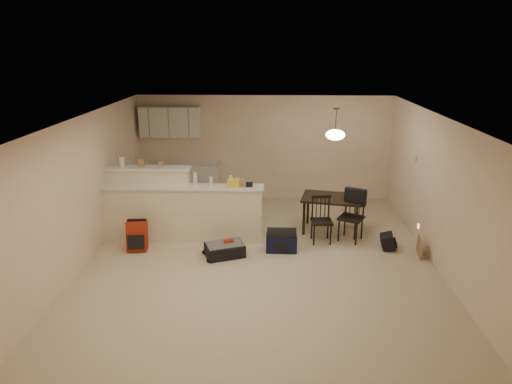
{
  "coord_description": "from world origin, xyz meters",
  "views": [
    {
      "loc": [
        0.19,
        -7.22,
        3.63
      ],
      "look_at": [
        -0.1,
        0.7,
        1.05
      ],
      "focal_mm": 32.0,
      "sensor_mm": 36.0,
      "label": 1
    }
  ],
  "objects_px": {
    "navy_duffel": "(281,243)",
    "black_daypack": "(388,242)",
    "dining_table": "(332,201)",
    "dining_chair_near": "(322,220)",
    "dining_chair_far": "(351,217)",
    "suitcase": "(225,250)",
    "red_backpack": "(137,236)",
    "pendant_lamp": "(335,134)"
  },
  "relations": [
    {
      "from": "dining_table",
      "to": "suitcase",
      "type": "relative_size",
      "value": 1.94
    },
    {
      "from": "dining_chair_near",
      "to": "red_backpack",
      "type": "bearing_deg",
      "value": -176.31
    },
    {
      "from": "dining_chair_near",
      "to": "dining_chair_far",
      "type": "relative_size",
      "value": 0.91
    },
    {
      "from": "red_backpack",
      "to": "suitcase",
      "type": "bearing_deg",
      "value": -13.54
    },
    {
      "from": "suitcase",
      "to": "red_backpack",
      "type": "height_order",
      "value": "red_backpack"
    },
    {
      "from": "red_backpack",
      "to": "navy_duffel",
      "type": "distance_m",
      "value": 2.65
    },
    {
      "from": "navy_duffel",
      "to": "black_daypack",
      "type": "height_order",
      "value": "navy_duffel"
    },
    {
      "from": "red_backpack",
      "to": "black_daypack",
      "type": "xyz_separation_m",
      "value": [
        4.62,
        0.2,
        -0.13
      ]
    },
    {
      "from": "pendant_lamp",
      "to": "red_backpack",
      "type": "bearing_deg",
      "value": -164.52
    },
    {
      "from": "dining_chair_near",
      "to": "black_daypack",
      "type": "xyz_separation_m",
      "value": [
        1.21,
        -0.26,
        -0.31
      ]
    },
    {
      "from": "pendant_lamp",
      "to": "red_backpack",
      "type": "distance_m",
      "value": 4.17
    },
    {
      "from": "dining_chair_far",
      "to": "suitcase",
      "type": "height_order",
      "value": "dining_chair_far"
    },
    {
      "from": "dining_table",
      "to": "pendant_lamp",
      "type": "distance_m",
      "value": 1.35
    },
    {
      "from": "dining_table",
      "to": "black_daypack",
      "type": "height_order",
      "value": "dining_table"
    },
    {
      "from": "dining_table",
      "to": "dining_chair_near",
      "type": "height_order",
      "value": "dining_chair_near"
    },
    {
      "from": "pendant_lamp",
      "to": "black_daypack",
      "type": "height_order",
      "value": "pendant_lamp"
    },
    {
      "from": "red_backpack",
      "to": "dining_table",
      "type": "bearing_deg",
      "value": 9.4
    },
    {
      "from": "pendant_lamp",
      "to": "navy_duffel",
      "type": "bearing_deg",
      "value": -136.22
    },
    {
      "from": "dining_table",
      "to": "navy_duffel",
      "type": "distance_m",
      "value": 1.48
    },
    {
      "from": "dining_table",
      "to": "red_backpack",
      "type": "bearing_deg",
      "value": -153.03
    },
    {
      "from": "navy_duffel",
      "to": "black_daypack",
      "type": "distance_m",
      "value": 1.98
    },
    {
      "from": "red_backpack",
      "to": "black_daypack",
      "type": "relative_size",
      "value": 1.71
    },
    {
      "from": "pendant_lamp",
      "to": "dining_chair_near",
      "type": "height_order",
      "value": "pendant_lamp"
    },
    {
      "from": "dining_table",
      "to": "dining_chair_near",
      "type": "xyz_separation_m",
      "value": [
        -0.25,
        -0.55,
        -0.19
      ]
    },
    {
      "from": "pendant_lamp",
      "to": "suitcase",
      "type": "distance_m",
      "value": 3.03
    },
    {
      "from": "navy_duffel",
      "to": "dining_chair_far",
      "type": "bearing_deg",
      "value": 21.24
    },
    {
      "from": "dining_table",
      "to": "dining_chair_far",
      "type": "xyz_separation_m",
      "value": [
        0.33,
        -0.45,
        -0.15
      ]
    },
    {
      "from": "dining_chair_far",
      "to": "red_backpack",
      "type": "xyz_separation_m",
      "value": [
        -3.99,
        -0.57,
        -0.22
      ]
    },
    {
      "from": "dining_chair_far",
      "to": "black_daypack",
      "type": "xyz_separation_m",
      "value": [
        0.64,
        -0.36,
        -0.35
      ]
    },
    {
      "from": "pendant_lamp",
      "to": "suitcase",
      "type": "height_order",
      "value": "pendant_lamp"
    },
    {
      "from": "suitcase",
      "to": "navy_duffel",
      "type": "distance_m",
      "value": 1.05
    },
    {
      "from": "dining_chair_near",
      "to": "navy_duffel",
      "type": "distance_m",
      "value": 0.92
    },
    {
      "from": "dining_table",
      "to": "pendant_lamp",
      "type": "relative_size",
      "value": 2.09
    },
    {
      "from": "dining_table",
      "to": "navy_duffel",
      "type": "xyz_separation_m",
      "value": [
        -1.01,
        -0.97,
        -0.49
      ]
    },
    {
      "from": "pendant_lamp",
      "to": "dining_chair_far",
      "type": "relative_size",
      "value": 0.63
    },
    {
      "from": "dining_chair_far",
      "to": "navy_duffel",
      "type": "relative_size",
      "value": 1.75
    },
    {
      "from": "dining_chair_far",
      "to": "navy_duffel",
      "type": "bearing_deg",
      "value": -130.03
    },
    {
      "from": "dining_chair_near",
      "to": "black_daypack",
      "type": "relative_size",
      "value": 2.81
    },
    {
      "from": "dining_chair_far",
      "to": "red_backpack",
      "type": "height_order",
      "value": "dining_chair_far"
    },
    {
      "from": "dining_chair_far",
      "to": "black_daypack",
      "type": "distance_m",
      "value": 0.81
    },
    {
      "from": "dining_chair_near",
      "to": "suitcase",
      "type": "distance_m",
      "value": 1.94
    },
    {
      "from": "navy_duffel",
      "to": "suitcase",
      "type": "bearing_deg",
      "value": -165.73
    }
  ]
}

